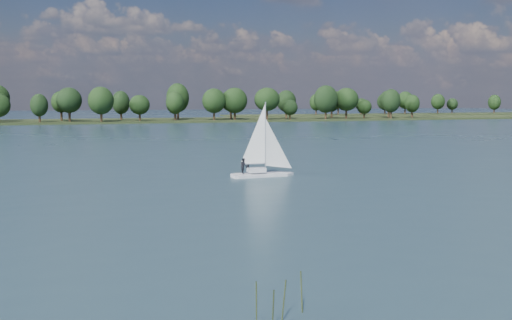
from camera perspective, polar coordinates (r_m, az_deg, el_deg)
The scene contains 5 objects.
ground at distance 131.08m, azimuth -7.26°, elevation 1.94°, with size 700.00×700.00×0.00m, color #233342.
far_shore at distance 242.05m, azimuth -11.77°, elevation 3.79°, with size 660.00×40.00×1.50m, color black.
far_shore_back at distance 341.56m, azimuth 15.27°, elevation 4.36°, with size 220.00×30.00×1.40m, color black.
sailboat at distance 69.76m, azimuth 0.38°, elevation 0.50°, with size 7.39×2.45×9.58m.
treeline at distance 237.17m, azimuth -15.80°, elevation 5.57°, with size 562.45×74.13×17.39m.
Camera 1 is at (-22.03, -28.85, 9.60)m, focal length 40.00 mm.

